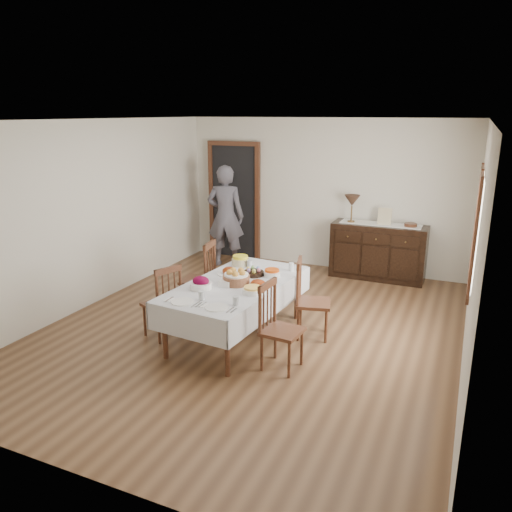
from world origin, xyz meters
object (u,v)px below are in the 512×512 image
at_px(dining_table, 236,289).
at_px(sideboard, 378,251).
at_px(chair_left_far, 201,277).
at_px(chair_right_near, 278,325).
at_px(chair_left_near, 164,301).
at_px(person, 226,213).
at_px(chair_right_far, 309,298).
at_px(table_lamp, 352,201).

height_order(dining_table, sideboard, sideboard).
bearing_deg(chair_left_far, dining_table, 47.63).
xyz_separation_m(dining_table, chair_left_far, (-0.81, 0.55, -0.11)).
height_order(dining_table, chair_right_near, chair_right_near).
xyz_separation_m(dining_table, chair_right_near, (0.74, -0.50, -0.13)).
bearing_deg(dining_table, chair_left_near, -150.39).
xyz_separation_m(chair_right_near, person, (-2.23, 3.14, 0.48)).
bearing_deg(person, chair_right_near, 112.24).
relative_size(chair_right_near, chair_right_far, 0.97).
relative_size(dining_table, chair_left_near, 2.29).
xyz_separation_m(chair_left_near, sideboard, (1.96, 3.37, -0.01)).
relative_size(chair_left_near, chair_right_near, 0.98).
xyz_separation_m(sideboard, table_lamp, (-0.47, -0.04, 0.81)).
bearing_deg(chair_left_far, chair_left_near, -8.21).
bearing_deg(sideboard, chair_right_near, -96.70).
distance_m(dining_table, person, 3.05).
bearing_deg(chair_left_far, person, -170.13).
height_order(chair_right_near, person, person).
relative_size(chair_right_far, sideboard, 0.65).
distance_m(dining_table, table_lamp, 3.12).
relative_size(chair_right_near, sideboard, 0.63).
relative_size(dining_table, chair_right_near, 2.23).
distance_m(chair_right_near, table_lamp, 3.56).
xyz_separation_m(chair_left_near, person, (-0.68, 3.00, 0.49)).
distance_m(sideboard, table_lamp, 0.94).
relative_size(chair_left_far, chair_right_near, 1.05).
distance_m(chair_right_near, person, 3.88).
height_order(chair_left_near, sideboard, chair_left_near).
bearing_deg(chair_right_far, chair_left_near, 100.33).
relative_size(chair_left_far, person, 0.52).
relative_size(dining_table, chair_left_far, 2.13).
relative_size(dining_table, chair_right_far, 2.18).
distance_m(chair_left_near, chair_right_far, 1.78).
height_order(chair_left_far, chair_right_far, chair_left_far).
bearing_deg(table_lamp, chair_left_near, -114.03).
xyz_separation_m(dining_table, sideboard, (1.15, 3.01, -0.16)).
bearing_deg(chair_right_near, sideboard, -1.62).
bearing_deg(chair_left_near, chair_left_far, -157.94).
bearing_deg(dining_table, chair_right_near, -28.94).
xyz_separation_m(chair_left_near, chair_left_far, (-0.00, 0.91, 0.04)).
distance_m(chair_right_far, sideboard, 2.65).
bearing_deg(chair_right_far, dining_table, 100.73).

